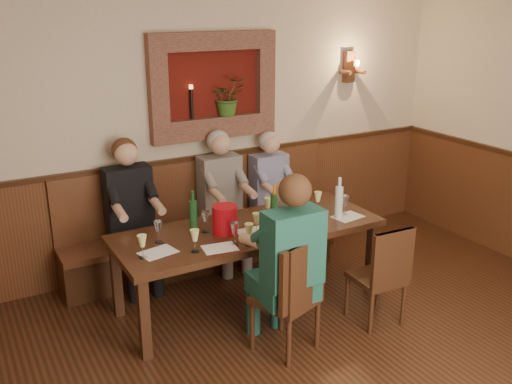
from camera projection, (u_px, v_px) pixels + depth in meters
room_shell at (407, 147)px, 3.17m from camera, size 6.04×6.04×2.82m
wainscoting at (389, 348)px, 3.59m from camera, size 6.02×6.02×1.15m
wall_niche at (218, 90)px, 5.75m from camera, size 1.36×0.30×1.06m
wall_sconce at (350, 68)px, 6.46m from camera, size 0.25×0.20×0.35m
dining_table at (249, 235)px, 5.09m from camera, size 2.40×0.90×0.75m
bench at (206, 235)px, 5.98m from camera, size 3.00×0.45×1.11m
chair_near_left at (287, 317)px, 4.51m from camera, size 0.55×0.55×0.98m
chair_near_right at (377, 294)px, 4.92m from camera, size 0.42×0.42×0.90m
person_bench_left at (133, 228)px, 5.43m from camera, size 0.44×0.54×1.46m
person_bench_mid at (224, 212)px, 5.88m from camera, size 0.42×0.52×1.44m
person_bench_right at (273, 206)px, 6.17m from camera, size 0.39×0.48×1.36m
person_chair_front at (285, 278)px, 4.42m from camera, size 0.45×0.55×1.49m
spittoon_bucket at (225, 220)px, 4.90m from camera, size 0.29×0.29×0.25m
wine_bottle_green_a at (274, 209)px, 5.07m from camera, size 0.09×0.09×0.38m
wine_bottle_green_b at (193, 216)px, 4.89m from camera, size 0.09×0.09×0.39m
water_bottle at (339, 202)px, 5.23m from camera, size 0.09×0.09×0.39m
tasting_sheet_a at (158, 252)px, 4.56m from camera, size 0.32×0.26×0.00m
tasting_sheet_b at (252, 231)px, 4.97m from camera, size 0.28×0.21×0.00m
tasting_sheet_c at (348, 217)px, 5.31m from camera, size 0.30×0.23×0.00m
tasting_sheet_d at (220, 248)px, 4.64m from camera, size 0.30×0.23×0.00m
wine_glass_0 at (142, 247)px, 4.43m from camera, size 0.08×0.08×0.19m
wine_glass_1 at (159, 232)px, 4.71m from camera, size 0.08×0.08×0.19m
wine_glass_2 at (195, 241)px, 4.54m from camera, size 0.08×0.08×0.19m
wine_glass_3 at (206, 222)px, 4.93m from camera, size 0.08×0.08×0.19m
wine_glass_4 at (257, 224)px, 4.89m from camera, size 0.08×0.08×0.19m
wine_glass_5 at (268, 208)px, 5.26m from camera, size 0.08×0.08×0.19m
wine_glass_6 at (304, 216)px, 5.06m from camera, size 0.08×0.08×0.19m
wine_glass_7 at (318, 201)px, 5.43m from camera, size 0.08×0.08×0.19m
wine_glass_8 at (345, 205)px, 5.33m from camera, size 0.08×0.08×0.19m
wine_glass_9 at (249, 235)px, 4.66m from camera, size 0.08×0.08×0.19m
wine_glass_10 at (235, 233)px, 4.68m from camera, size 0.08×0.08×0.19m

